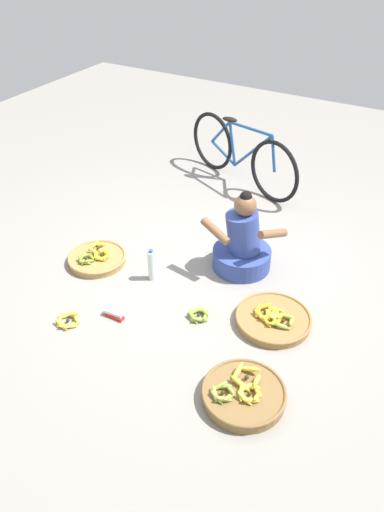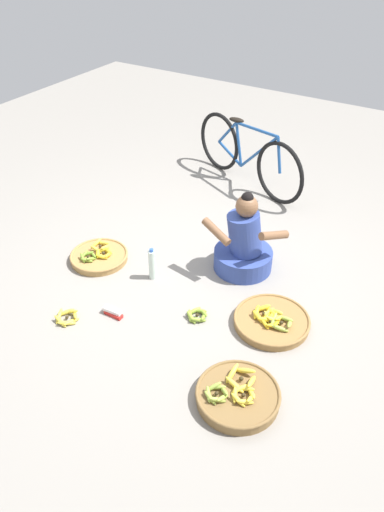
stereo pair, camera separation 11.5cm
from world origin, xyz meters
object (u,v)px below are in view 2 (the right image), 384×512
(bicycle_leaning, at_px, (248,155))
(loose_bananas_back_center, at_px, (67,317))
(banana_basket_back_left, at_px, (272,321))
(loose_bananas_front_center, at_px, (197,315))
(water_bottle, at_px, (152,264))
(banana_basket_mid_right, at_px, (99,256))
(packet_carton_stack, at_px, (113,312))
(vendor_woman_front, at_px, (244,245))
(banana_basket_near_bicycle, at_px, (238,395))

(bicycle_leaning, height_order, loose_bananas_back_center, bicycle_leaning)
(banana_basket_back_left, distance_m, loose_bananas_front_center, 0.58)
(bicycle_leaning, distance_m, water_bottle, 2.01)
(banana_basket_mid_right, bearing_deg, water_bottle, 4.58)
(packet_carton_stack, bearing_deg, banana_basket_back_left, 26.74)
(banana_basket_mid_right, height_order, loose_bananas_back_center, banana_basket_mid_right)
(banana_basket_back_left, bearing_deg, vendor_woman_front, 134.46)
(banana_basket_back_left, bearing_deg, loose_bananas_front_center, -156.38)
(bicycle_leaning, xyz_separation_m, banana_basket_mid_right, (-0.47, -2.04, -0.32))
(banana_basket_near_bicycle, height_order, loose_bananas_front_center, banana_basket_near_bicycle)
(water_bottle, xyz_separation_m, packet_carton_stack, (0.01, -0.56, -0.11))
(bicycle_leaning, xyz_separation_m, loose_bananas_front_center, (0.69, -2.22, -0.33))
(loose_bananas_front_center, bearing_deg, water_bottle, 158.80)
(vendor_woman_front, relative_size, banana_basket_back_left, 1.28)
(loose_bananas_back_center, distance_m, packet_carton_stack, 0.36)
(loose_bananas_back_center, bearing_deg, banana_basket_back_left, 29.77)
(bicycle_leaning, relative_size, loose_bananas_front_center, 8.21)
(vendor_woman_front, height_order, banana_basket_mid_right, vendor_woman_front)
(water_bottle, relative_size, packet_carton_stack, 1.75)
(loose_bananas_back_center, bearing_deg, water_bottle, 71.48)
(vendor_woman_front, bearing_deg, packet_carton_stack, -118.27)
(bicycle_leaning, relative_size, water_bottle, 5.23)
(banana_basket_mid_right, distance_m, packet_carton_stack, 0.78)
(banana_basket_mid_right, bearing_deg, vendor_woman_front, 26.59)
(vendor_woman_front, bearing_deg, banana_basket_near_bicycle, -64.27)
(banana_basket_mid_right, xyz_separation_m, water_bottle, (0.57, 0.05, 0.10))
(loose_bananas_back_center, xyz_separation_m, water_bottle, (0.27, 0.79, 0.12))
(loose_bananas_front_center, relative_size, water_bottle, 0.64)
(packet_carton_stack, bearing_deg, loose_bananas_front_center, 29.46)
(vendor_woman_front, distance_m, banana_basket_near_bicycle, 1.47)
(banana_basket_back_left, relative_size, loose_bananas_front_center, 3.07)
(vendor_woman_front, distance_m, banana_basket_mid_right, 1.33)
(loose_bananas_front_center, distance_m, packet_carton_stack, 0.67)
(vendor_woman_front, relative_size, water_bottle, 2.51)
(vendor_woman_front, bearing_deg, loose_bananas_back_center, -123.00)
(loose_bananas_front_center, distance_m, water_bottle, 0.65)
(loose_bananas_front_center, bearing_deg, packet_carton_stack, -150.54)
(banana_basket_mid_right, relative_size, packet_carton_stack, 3.04)
(vendor_woman_front, distance_m, bicycle_leaning, 1.61)
(packet_carton_stack, bearing_deg, bicycle_leaning, 92.36)
(bicycle_leaning, height_order, water_bottle, bicycle_leaning)
(packet_carton_stack, bearing_deg, vendor_woman_front, 61.73)
(bicycle_leaning, distance_m, banana_basket_back_left, 2.36)
(loose_bananas_back_center, bearing_deg, bicycle_leaning, 86.52)
(vendor_woman_front, bearing_deg, banana_basket_mid_right, -153.41)
(vendor_woman_front, height_order, bicycle_leaning, vendor_woman_front)
(vendor_woman_front, relative_size, loose_bananas_front_center, 3.94)
(banana_basket_near_bicycle, bearing_deg, packet_carton_stack, 170.10)
(loose_bananas_back_center, bearing_deg, vendor_woman_front, 57.00)
(banana_basket_back_left, bearing_deg, bicycle_leaning, 121.67)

